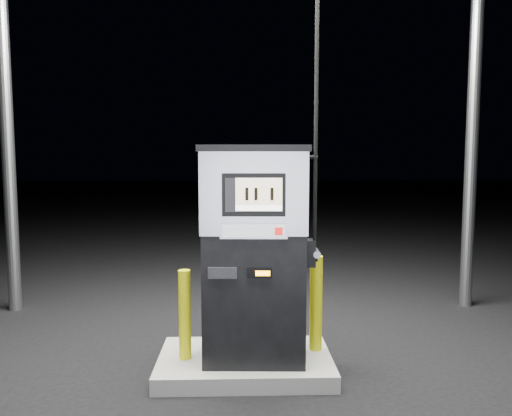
{
  "coord_description": "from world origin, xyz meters",
  "views": [
    {
      "loc": [
        -0.04,
        -4.49,
        1.98
      ],
      "look_at": [
        0.1,
        0.0,
        1.53
      ],
      "focal_mm": 35.0,
      "sensor_mm": 36.0,
      "label": 1
    }
  ],
  "objects": [
    {
      "name": "ground",
      "position": [
        0.0,
        0.0,
        0.0
      ],
      "size": [
        80.0,
        80.0,
        0.0
      ],
      "primitive_type": "plane",
      "color": "black",
      "rests_on": "ground"
    },
    {
      "name": "pump_island",
      "position": [
        0.0,
        0.0,
        0.07
      ],
      "size": [
        1.6,
        1.0,
        0.15
      ],
      "primitive_type": "cube",
      "color": "slate",
      "rests_on": "ground"
    },
    {
      "name": "fuel_dispenser",
      "position": [
        0.09,
        -0.1,
        1.15
      ],
      "size": [
        1.08,
        0.61,
        4.03
      ],
      "rotation": [
        0.0,
        0.0,
        -0.04
      ],
      "color": "black",
      "rests_on": "pump_island"
    },
    {
      "name": "bollard_left",
      "position": [
        -0.55,
        -0.05,
        0.56
      ],
      "size": [
        0.14,
        0.14,
        0.82
      ],
      "primitive_type": "cylinder",
      "rotation": [
        0.0,
        0.0,
        -0.32
      ],
      "color": "#DBDB0C",
      "rests_on": "pump_island"
    },
    {
      "name": "bollard_right",
      "position": [
        0.68,
        0.13,
        0.6
      ],
      "size": [
        0.16,
        0.16,
        0.91
      ],
      "primitive_type": "cylinder",
      "rotation": [
        0.0,
        0.0,
        -0.39
      ],
      "color": "#DBDB0C",
      "rests_on": "pump_island"
    }
  ]
}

